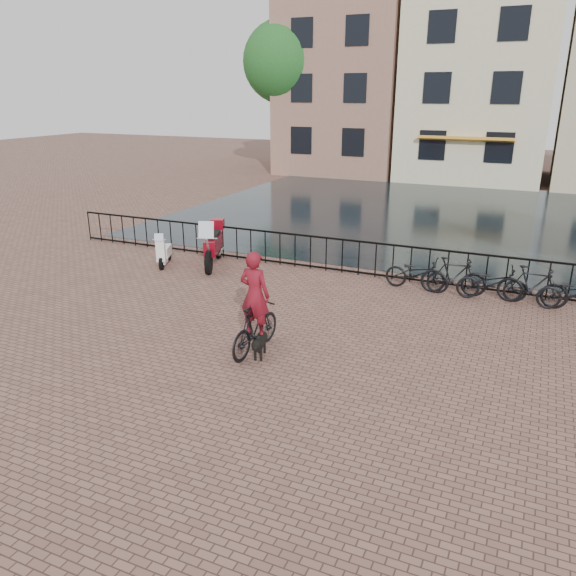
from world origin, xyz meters
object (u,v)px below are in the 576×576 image
at_px(cyclist, 255,308).
at_px(scooter, 164,247).
at_px(dog, 260,345).
at_px(motorcycle, 213,240).

xyz_separation_m(cyclist, scooter, (-5.30, 4.26, -0.37)).
bearing_deg(cyclist, dog, 139.77).
bearing_deg(scooter, motorcycle, -1.03).
bearing_deg(motorcycle, cyclist, -72.46).
xyz_separation_m(dog, motorcycle, (-4.10, 5.02, 0.55)).
height_order(cyclist, dog, cyclist).
height_order(motorcycle, scooter, motorcycle).
bearing_deg(motorcycle, dog, -72.17).
height_order(cyclist, scooter, cyclist).
bearing_deg(scooter, cyclist, -62.05).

